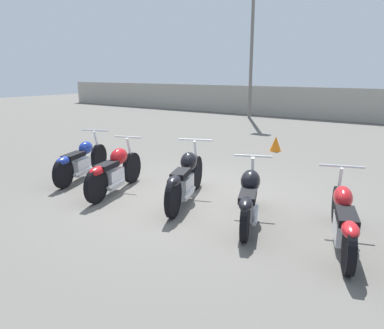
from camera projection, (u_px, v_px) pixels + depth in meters
The scene contains 9 objects.
ground_plane at pixel (193, 198), 6.97m from camera, with size 60.00×60.00×0.00m, color #5B5954.
fence_back at pixel (357, 105), 17.39m from camera, with size 40.00×0.04×1.55m.
light_pole_right at pixel (253, 18), 18.08m from camera, with size 0.70×0.35×8.25m.
motorcycle_slot_0 at pixel (81, 161), 8.13m from camera, with size 0.97×2.01×0.99m.
motorcycle_slot_1 at pixel (114, 171), 7.20m from camera, with size 0.78×1.94×1.01m.
motorcycle_slot_2 at pixel (186, 178), 6.68m from camera, with size 1.02×2.14×1.03m.
motorcycle_slot_3 at pixel (249, 197), 5.76m from camera, with size 0.93×1.84×0.94m.
motorcycle_slot_4 at pixel (343, 218), 4.96m from camera, with size 0.94×2.07×0.95m.
traffic_cone_near at pixel (276, 144), 11.06m from camera, with size 0.34×0.34×0.44m.
Camera 1 is at (3.79, -5.42, 2.29)m, focal length 35.00 mm.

